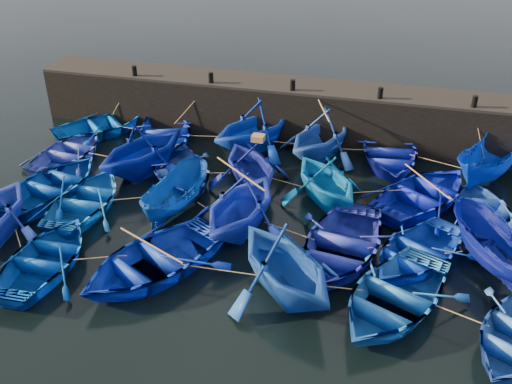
% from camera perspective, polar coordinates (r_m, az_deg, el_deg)
% --- Properties ---
extents(ground, '(120.00, 120.00, 0.00)m').
position_cam_1_polar(ground, '(19.85, -2.46, -6.19)').
color(ground, black).
rests_on(ground, ground).
extents(quay_wall, '(26.00, 2.50, 2.50)m').
position_cam_1_polar(quay_wall, '(28.23, 3.97, 8.10)').
color(quay_wall, black).
rests_on(quay_wall, ground).
extents(quay_top, '(26.00, 2.50, 0.12)m').
position_cam_1_polar(quay_top, '(27.77, 4.06, 10.61)').
color(quay_top, black).
rests_on(quay_top, quay_wall).
extents(bollard_0, '(0.24, 0.24, 0.50)m').
position_cam_1_polar(bollard_0, '(29.42, -12.06, 11.78)').
color(bollard_0, black).
rests_on(bollard_0, quay_top).
extents(bollard_1, '(0.24, 0.24, 0.50)m').
position_cam_1_polar(bollard_1, '(27.87, -4.53, 11.34)').
color(bollard_1, black).
rests_on(bollard_1, quay_top).
extents(bollard_2, '(0.24, 0.24, 0.50)m').
position_cam_1_polar(bollard_2, '(26.84, 3.69, 10.63)').
color(bollard_2, black).
rests_on(bollard_2, quay_top).
extents(bollard_3, '(0.24, 0.24, 0.50)m').
position_cam_1_polar(bollard_3, '(26.38, 12.33, 9.66)').
color(bollard_3, black).
rests_on(bollard_3, quay_top).
extents(bollard_4, '(0.24, 0.24, 0.50)m').
position_cam_1_polar(bollard_4, '(26.52, 21.03, 8.45)').
color(bollard_4, black).
rests_on(bollard_4, quay_top).
extents(boat_0, '(5.54, 5.67, 0.96)m').
position_cam_1_polar(boat_0, '(29.48, -15.25, 6.45)').
color(boat_0, '#0043A7').
rests_on(boat_0, ground).
extents(boat_1, '(5.57, 6.27, 1.07)m').
position_cam_1_polar(boat_1, '(27.75, -9.11, 5.79)').
color(boat_1, '#0D2ACB').
rests_on(boat_1, ground).
extents(boat_2, '(5.98, 6.19, 2.49)m').
position_cam_1_polar(boat_2, '(26.49, -0.20, 6.67)').
color(boat_2, '#062CA1').
rests_on(boat_2, ground).
extents(boat_3, '(5.31, 5.64, 2.36)m').
position_cam_1_polar(boat_3, '(25.95, 6.54, 5.79)').
color(boat_3, '#1C46A3').
rests_on(boat_3, ground).
extents(boat_4, '(4.45, 5.67, 1.07)m').
position_cam_1_polar(boat_4, '(26.19, 13.17, 3.85)').
color(boat_4, '#101C93').
rests_on(boat_4, ground).
extents(boat_5, '(3.58, 4.90, 1.78)m').
position_cam_1_polar(boat_5, '(25.61, 22.18, 2.60)').
color(boat_5, '#032BB3').
rests_on(boat_5, ground).
extents(boat_6, '(3.59, 4.74, 0.93)m').
position_cam_1_polar(boat_6, '(27.08, -18.18, 3.82)').
color(boat_6, '#2A3BA2').
rests_on(boat_6, ground).
extents(boat_7, '(5.49, 5.85, 2.47)m').
position_cam_1_polar(boat_7, '(24.81, -11.28, 4.36)').
color(boat_7, '#00117E').
rests_on(boat_7, ground).
extents(boat_8, '(5.76, 6.06, 1.02)m').
position_cam_1_polar(boat_8, '(24.18, -7.58, 2.08)').
color(boat_8, blue).
rests_on(boat_8, ground).
extents(boat_9, '(5.29, 5.41, 2.16)m').
position_cam_1_polar(boat_9, '(23.30, -0.50, 2.81)').
color(boat_9, navy).
rests_on(boat_9, ground).
extents(boat_10, '(5.29, 5.38, 2.15)m').
position_cam_1_polar(boat_10, '(22.41, 7.05, 1.37)').
color(boat_10, blue).
rests_on(boat_10, ground).
extents(boat_11, '(5.90, 6.32, 1.07)m').
position_cam_1_polar(boat_11, '(23.25, 16.51, -0.13)').
color(boat_11, '#041093').
rests_on(boat_11, ground).
extents(boat_12, '(3.70, 4.73, 0.89)m').
position_cam_1_polar(boat_12, '(23.02, 21.76, -1.69)').
color(boat_12, blue).
rests_on(boat_12, ground).
extents(boat_13, '(4.43, 5.60, 1.05)m').
position_cam_1_polar(boat_13, '(24.33, -19.65, 0.69)').
color(boat_13, navy).
rests_on(boat_13, ground).
extents(boat_14, '(3.60, 4.85, 0.97)m').
position_cam_1_polar(boat_14, '(22.98, -16.65, -0.67)').
color(boat_14, blue).
rests_on(boat_14, ground).
extents(boat_15, '(2.09, 4.20, 1.56)m').
position_cam_1_polar(boat_15, '(21.96, -8.06, -0.23)').
color(boat_15, navy).
rests_on(boat_15, ground).
extents(boat_16, '(4.65, 5.15, 2.38)m').
position_cam_1_polar(boat_16, '(20.36, -1.56, -1.15)').
color(boat_16, '#152CC5').
rests_on(boat_16, ground).
extents(boat_17, '(4.43, 5.73, 1.10)m').
position_cam_1_polar(boat_17, '(19.57, 8.49, -5.18)').
color(boat_17, navy).
rests_on(boat_17, ground).
extents(boat_18, '(5.04, 5.52, 0.94)m').
position_cam_1_polar(boat_18, '(19.90, 15.79, -5.73)').
color(boat_18, '#072DB7').
rests_on(boat_18, ground).
extents(boat_19, '(3.54, 4.49, 1.65)m').
position_cam_1_polar(boat_19, '(20.19, 22.59, -5.28)').
color(boat_19, '#040E76').
rests_on(boat_19, ground).
extents(boat_21, '(3.43, 4.67, 0.94)m').
position_cam_1_polar(boat_21, '(20.09, -20.25, -6.18)').
color(boat_21, navy).
rests_on(boat_21, ground).
extents(boat_22, '(5.92, 6.51, 1.11)m').
position_cam_1_polar(boat_22, '(18.94, -10.34, -6.67)').
color(boat_22, '#062297').
rests_on(boat_22, ground).
extents(boat_23, '(6.06, 6.06, 2.42)m').
position_cam_1_polar(boat_23, '(17.43, 2.89, -7.07)').
color(boat_23, '#1142A5').
rests_on(boat_23, ground).
extents(boat_24, '(5.31, 6.08, 1.05)m').
position_cam_1_polar(boat_24, '(17.73, 13.54, -10.10)').
color(boat_24, '#1453AD').
rests_on(boat_24, ground).
extents(wooden_crate, '(0.49, 0.45, 0.24)m').
position_cam_1_polar(wooden_crate, '(22.70, 0.22, 5.42)').
color(wooden_crate, olive).
rests_on(wooden_crate, boat_9).
extents(mooring_ropes, '(18.13, 12.14, 2.10)m').
position_cam_1_polar(mooring_ropes, '(23.61, 0.67, 2.61)').
color(mooring_ropes, tan).
rests_on(mooring_ropes, ground).
extents(loose_oars, '(10.73, 12.04, 1.38)m').
position_cam_1_polar(loose_oars, '(21.31, 3.78, 2.06)').
color(loose_oars, '#99724C').
rests_on(loose_oars, ground).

